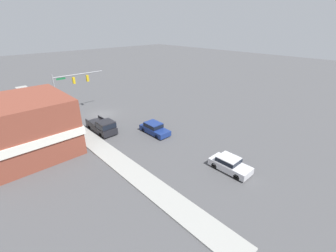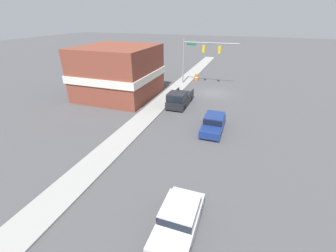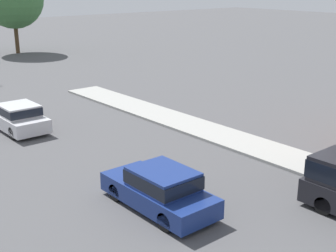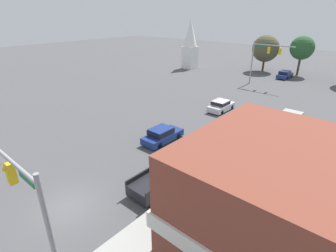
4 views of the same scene
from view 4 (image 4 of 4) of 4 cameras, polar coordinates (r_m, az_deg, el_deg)
ground_plane at (r=20.11m, az=-20.63°, el=-16.08°), size 200.00×200.00×0.00m
sidewalk_curb at (r=16.42m, az=-9.71°, el=-25.27°), size 2.40×60.00×0.14m
near_signal_assembly at (r=13.93m, az=-29.83°, el=-11.50°), size 8.28×0.49×6.94m
far_signal_assembly at (r=50.20m, az=20.25°, el=14.40°), size 7.11×0.49×7.60m
car_lead at (r=26.85m, az=-1.32°, el=-1.85°), size 1.90×4.64×1.54m
car_distant at (r=58.53m, az=24.08°, el=10.24°), size 1.92×4.51×1.51m
car_second_ahead at (r=36.03m, az=11.47°, el=4.43°), size 1.91×4.28×1.49m
pickup_truck_parked at (r=20.54m, az=-0.39°, el=-10.09°), size 2.13×5.36×1.95m
corner_brick_building at (r=15.05m, az=23.76°, el=-15.90°), size 9.64×9.91×6.60m
church_steeple at (r=63.12m, az=4.85°, el=17.57°), size 3.12×3.12×10.97m
backdrop_tree_left_far at (r=63.30m, az=20.48°, el=15.52°), size 5.70×5.70×7.80m
backdrop_tree_left_mid at (r=61.87m, az=27.18°, el=14.87°), size 4.72×4.72×7.94m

